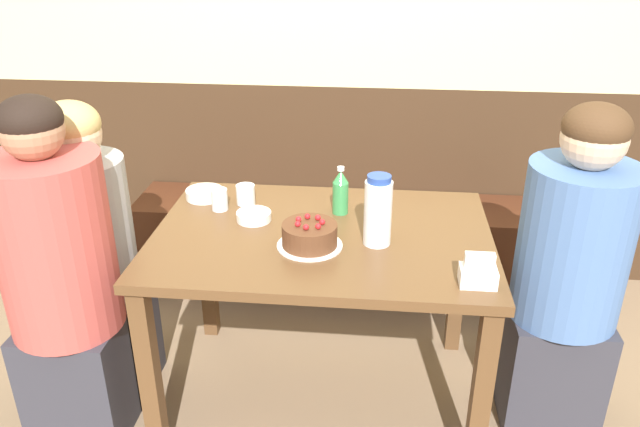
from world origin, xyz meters
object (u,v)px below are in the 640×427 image
water_pitcher (378,211)px  glass_water_tall (220,199)px  bowl_soup_white (254,216)px  person_grey_tee (568,276)px  bench_seat (338,245)px  soju_bottle (340,192)px  glass_tumbler_short (246,194)px  person_pale_blue_shirt (93,262)px  birthday_cake (310,235)px  bowl_rice_small (205,194)px  person_teal_shirt (62,281)px  napkin_holder (478,273)px

water_pitcher → glass_water_tall: 0.64m
bowl_soup_white → person_grey_tee: bearing=-4.9°
bench_seat → soju_bottle: soju_bottle is taller
soju_bottle → glass_tumbler_short: size_ratio=2.42×
person_pale_blue_shirt → person_grey_tee: bearing=0.3°
glass_water_tall → person_grey_tee: 1.28m
glass_tumbler_short → birthday_cake: bearing=-48.6°
bowl_rice_small → person_grey_tee: person_grey_tee is taller
glass_water_tall → person_pale_blue_shirt: bearing=-157.8°
birthday_cake → person_pale_blue_shirt: 0.85m
person_grey_tee → bowl_soup_white: bearing=-4.9°
person_teal_shirt → person_grey_tee: size_ratio=1.03×
bowl_rice_small → glass_tumbler_short: 0.18m
napkin_holder → glass_tumbler_short: (-0.82, 0.51, -0.00)m
person_grey_tee → person_teal_shirt: bearing=7.6°
birthday_cake → person_grey_tee: person_grey_tee is taller
birthday_cake → person_grey_tee: bearing=5.5°
person_grey_tee → water_pitcher: bearing=3.4°
birthday_cake → glass_water_tall: birthday_cake is taller
glass_water_tall → person_pale_blue_shirt: (-0.45, -0.18, -0.19)m
water_pitcher → person_teal_shirt: person_teal_shirt is taller
glass_tumbler_short → soju_bottle: bearing=-7.4°
bench_seat → person_teal_shirt: 1.43m
birthday_cake → bowl_soup_white: birthday_cake is taller
napkin_holder → person_pale_blue_shirt: size_ratio=0.09×
napkin_holder → bowl_rice_small: (-0.99, 0.55, -0.02)m
napkin_holder → bowl_soup_white: (-0.76, 0.37, -0.02)m
birthday_cake → bowl_soup_white: size_ratio=1.74×
birthday_cake → napkin_holder: (0.53, -0.19, -0.00)m
soju_bottle → person_grey_tee: (0.80, -0.19, -0.20)m
bench_seat → bowl_soup_white: size_ratio=15.76×
glass_tumbler_short → person_grey_tee: person_grey_tee is taller
water_pitcher → person_teal_shirt: 1.08m
water_pitcher → person_pale_blue_shirt: size_ratio=0.21×
soju_bottle → bowl_rice_small: (-0.54, 0.08, -0.07)m
glass_tumbler_short → person_teal_shirt: size_ratio=0.06×
water_pitcher → glass_tumbler_short: water_pitcher is taller
water_pitcher → person_grey_tee: size_ratio=0.20×
glass_water_tall → person_teal_shirt: bearing=-138.0°
bench_seat → bowl_rice_small: 0.91m
person_teal_shirt → soju_bottle: bearing=24.9°
water_pitcher → glass_water_tall: size_ratio=2.97×
birthday_cake → glass_tumbler_short: (-0.29, 0.32, -0.00)m
napkin_holder → person_grey_tee: size_ratio=0.09×
bowl_rice_small → glass_water_tall: glass_water_tall is taller
bench_seat → glass_tumbler_short: size_ratio=26.39×
napkin_holder → glass_water_tall: bearing=153.5°
water_pitcher → glass_tumbler_short: 0.59m
napkin_holder → glass_water_tall: (-0.90, 0.45, 0.00)m
bench_seat → person_grey_tee: (0.85, -0.85, 0.37)m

